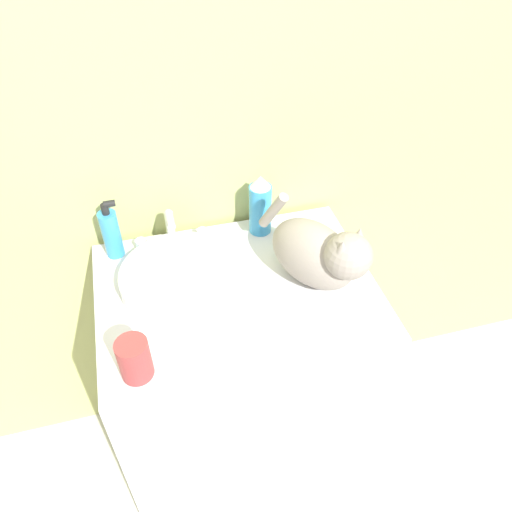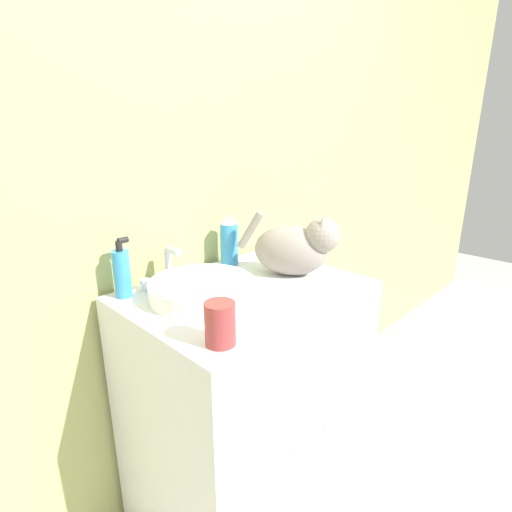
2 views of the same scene
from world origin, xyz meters
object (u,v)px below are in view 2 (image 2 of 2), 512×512
spray_bottle (229,240)px  cup (220,324)px  cat (297,247)px  soap_bottle (122,272)px

spray_bottle → cup: 0.58m
cat → soap_bottle: cat is taller
cat → soap_bottle: 0.57m
cat → soap_bottle: (-0.51, 0.25, -0.02)m
cat → spray_bottle: bearing=169.9°
cup → spray_bottle: bearing=46.2°
spray_bottle → cup: (-0.40, -0.42, -0.04)m
soap_bottle → spray_bottle: spray_bottle is taller
spray_bottle → cup: spray_bottle is taller
soap_bottle → cat: bearing=-26.1°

